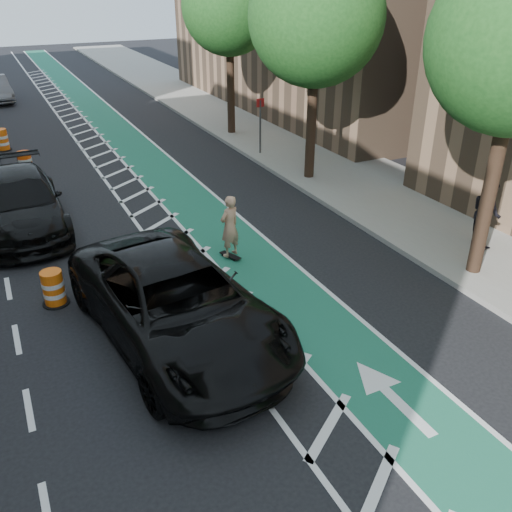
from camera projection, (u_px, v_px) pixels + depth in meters
ground at (193, 361)px, 11.19m from camera, size 120.00×120.00×0.00m
bike_lane at (175, 186)px, 20.30m from camera, size 2.00×90.00×0.01m
buffer_strip at (135, 193)px, 19.71m from camera, size 1.40×90.00×0.01m
sidewalk_right at (322, 161)px, 22.83m from camera, size 5.00×90.00×0.15m
curb_right at (270, 169)px, 21.86m from camera, size 0.12×90.00×0.16m
tree_r_c at (323, 18)px, 17.97m from camera, size 4.20×4.20×7.90m
tree_r_d at (227, 7)px, 24.32m from camera, size 4.20×4.20×7.90m
sign_post at (260, 125)px, 23.08m from camera, size 0.35×0.08×2.47m
skateboard at (230, 256)px, 15.19m from camera, size 0.43×0.71×0.09m
skateboarder at (230, 226)px, 14.77m from camera, size 0.75×0.63×1.76m
suv_near at (176, 303)px, 11.46m from camera, size 3.75×6.80×1.80m
suv_far at (21, 202)px, 16.64m from camera, size 2.41×5.86×1.70m
pedestrian at (486, 213)px, 15.26m from camera, size 1.05×1.15×1.92m
barrel_a at (54, 289)px, 12.94m from camera, size 0.64×0.64×0.88m
barrel_b at (25, 164)px, 21.39m from camera, size 0.67×0.67×0.91m
barrel_c at (2, 140)px, 24.28m from camera, size 0.70×0.70×0.95m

